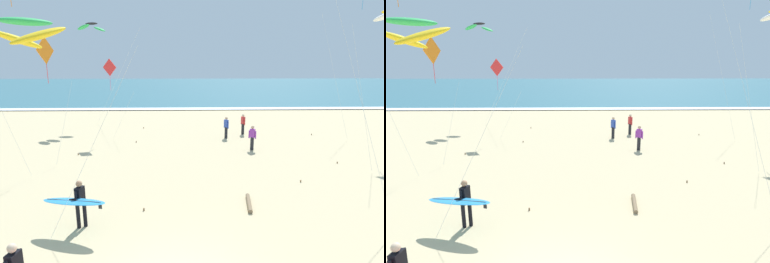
# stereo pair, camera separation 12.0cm
# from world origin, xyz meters

# --- Properties ---
(ocean_water) EXTENTS (160.00, 60.00, 0.08)m
(ocean_water) POSITION_xyz_m (0.00, 59.40, 0.04)
(ocean_water) COLOR #336B7A
(ocean_water) RESTS_ON ground
(shoreline_foam) EXTENTS (160.00, 1.74, 0.01)m
(shoreline_foam) POSITION_xyz_m (0.00, 29.70, 0.09)
(shoreline_foam) COLOR white
(shoreline_foam) RESTS_ON ocean_water
(surfer_lead) EXTENTS (2.36, 1.18, 1.71)m
(surfer_lead) POSITION_xyz_m (-3.25, 3.18, 1.05)
(surfer_lead) COLOR black
(surfer_lead) RESTS_ON ground
(kite_diamond_amber_mid) EXTENTS (0.69, 2.77, 6.79)m
(kite_diamond_amber_mid) POSITION_xyz_m (-6.57, 9.84, 5.95)
(kite_diamond_amber_mid) COLOR orange
(kite_diamond_amber_mid) RESTS_ON ground
(kite_diamond_scarlet_far) EXTENTS (2.34, 1.33, 5.73)m
(kite_diamond_scarlet_far) POSITION_xyz_m (-4.74, 15.74, 4.97)
(kite_diamond_scarlet_far) COLOR red
(kite_diamond_scarlet_far) RESTS_ON ground
(kite_arc_charcoal_low) EXTENTS (5.54, 3.64, 8.74)m
(kite_arc_charcoal_low) POSITION_xyz_m (-7.43, 21.59, 8.38)
(kite_arc_charcoal_low) COLOR green
(kite_arc_charcoal_low) RESTS_ON ground
(kite_arc_emerald_distant) EXTENTS (4.13, 3.69, 6.76)m
(kite_arc_emerald_distant) POSITION_xyz_m (-3.90, 2.37, 6.37)
(kite_arc_emerald_distant) COLOR yellow
(kite_arc_emerald_distant) RESTS_ON ground
(bystander_blue_top) EXTENTS (0.33, 0.43, 1.59)m
(bystander_blue_top) POSITION_xyz_m (3.45, 15.83, 0.81)
(bystander_blue_top) COLOR black
(bystander_blue_top) RESTS_ON ground
(bystander_purple_top) EXTENTS (0.45, 0.31, 1.59)m
(bystander_purple_top) POSITION_xyz_m (4.70, 12.69, 0.81)
(bystander_purple_top) COLOR black
(bystander_purple_top) RESTS_ON ground
(bystander_red_top) EXTENTS (0.30, 0.46, 1.59)m
(bystander_red_top) POSITION_xyz_m (4.91, 17.05, 0.81)
(bystander_red_top) COLOR black
(bystander_red_top) RESTS_ON ground
(driftwood_log) EXTENTS (0.35, 1.52, 0.16)m
(driftwood_log) POSITION_xyz_m (2.92, 4.88, 0.08)
(driftwood_log) COLOR #846B4C
(driftwood_log) RESTS_ON ground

